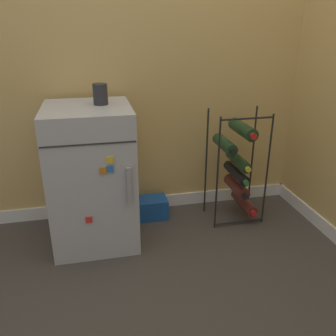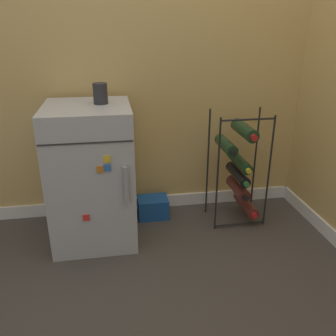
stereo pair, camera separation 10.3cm
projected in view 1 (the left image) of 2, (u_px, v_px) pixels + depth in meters
name	position (u px, v px, depth m)	size (l,w,h in m)	color
ground_plane	(188.00, 251.00, 2.10)	(14.00, 14.00, 0.00)	#423D38
wall_back	(166.00, 25.00, 2.18)	(6.83, 0.07, 2.50)	tan
mini_fridge	(92.00, 176.00, 2.09)	(0.48, 0.53, 0.83)	#B7BABF
wine_rack	(238.00, 167.00, 2.34)	(0.35, 0.32, 0.75)	black
soda_box	(152.00, 208.00, 2.45)	(0.20, 0.16, 0.14)	#194C9E
fridge_top_cup	(100.00, 94.00, 1.96)	(0.08, 0.08, 0.11)	#28282D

